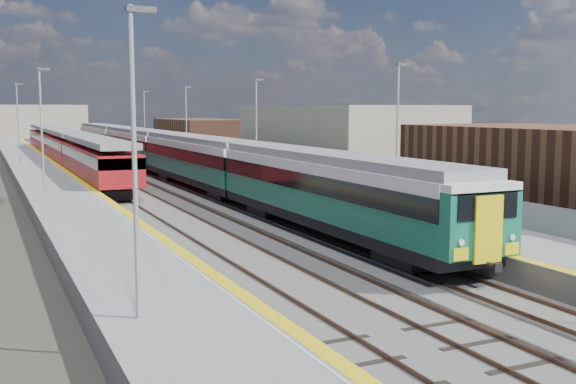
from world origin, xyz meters
TOP-DOWN VIEW (x-y plane):
  - ground at (0.00, 50.00)m, footprint 320.00×320.00m
  - ballast_bed at (-2.25, 52.50)m, footprint 10.50×155.00m
  - tracks at (-1.65, 54.18)m, footprint 8.96×160.00m
  - platform_right at (5.28, 52.49)m, footprint 4.70×155.00m
  - platform_left at (-9.05, 52.49)m, footprint 4.30×155.00m
  - green_train at (1.50, 51.81)m, footprint 3.08×85.54m
  - red_train at (-5.50, 64.83)m, footprint 3.00×60.88m
  - tree_d at (23.50, 63.78)m, footprint 4.23×4.23m

SIDE VIEW (x-z plane):
  - ground at x=0.00m, z-range 0.00..0.00m
  - ballast_bed at x=-2.25m, z-range 0.00..0.06m
  - tracks at x=-1.65m, z-range 0.02..0.19m
  - platform_left at x=-9.05m, z-range -3.74..4.78m
  - platform_right at x=5.28m, z-range -3.72..4.80m
  - red_train at x=-5.50m, z-range 0.35..4.14m
  - green_train at x=1.50m, z-range 0.69..4.08m
  - tree_d at x=23.50m, z-range 0.74..6.47m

